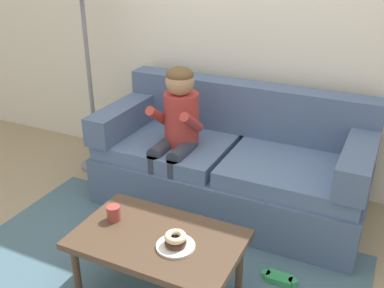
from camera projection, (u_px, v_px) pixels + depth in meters
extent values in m
plane|color=#9E896B|center=(165.00, 259.00, 2.96)|extent=(10.00, 10.00, 0.00)
cube|color=silver|center=(246.00, 12.00, 3.52)|extent=(8.00, 0.10, 2.80)
cube|color=#476675|center=(145.00, 283.00, 2.76)|extent=(2.53, 1.74, 0.01)
cube|color=slate|center=(229.00, 184.00, 3.48)|extent=(2.01, 0.90, 0.38)
cube|color=slate|center=(168.00, 146.00, 3.54)|extent=(0.97, 0.74, 0.12)
cube|color=slate|center=(294.00, 172.00, 3.14)|extent=(0.97, 0.74, 0.12)
cube|color=slate|center=(247.00, 108.00, 3.56)|extent=(2.01, 0.20, 0.40)
cube|color=slate|center=(127.00, 115.00, 3.66)|extent=(0.20, 0.90, 0.22)
cube|color=slate|center=(359.00, 159.00, 2.95)|extent=(0.20, 0.90, 0.22)
cube|color=#4C3828|center=(158.00, 240.00, 2.48)|extent=(0.93, 0.58, 0.04)
cylinder|color=#4C3828|center=(77.00, 275.00, 2.54)|extent=(0.04, 0.04, 0.40)
cylinder|color=#4C3828|center=(122.00, 231.00, 2.92)|extent=(0.04, 0.04, 0.40)
cylinder|color=#4C3828|center=(239.00, 267.00, 2.60)|extent=(0.04, 0.04, 0.40)
cylinder|color=#AD3833|center=(182.00, 119.00, 3.35)|extent=(0.26, 0.26, 0.40)
sphere|color=tan|center=(180.00, 81.00, 3.21)|extent=(0.21, 0.21, 0.21)
ellipsoid|color=brown|center=(180.00, 75.00, 3.19)|extent=(0.20, 0.20, 0.12)
cylinder|color=#333847|center=(163.00, 148.00, 3.34)|extent=(0.11, 0.30, 0.11)
cylinder|color=#333847|center=(154.00, 184.00, 3.31)|extent=(0.09, 0.09, 0.44)
cube|color=black|center=(152.00, 215.00, 3.38)|extent=(0.10, 0.20, 0.06)
cylinder|color=#AD3833|center=(159.00, 116.00, 3.30)|extent=(0.07, 0.29, 0.23)
cylinder|color=#333847|center=(182.00, 152.00, 3.27)|extent=(0.11, 0.30, 0.11)
cylinder|color=#333847|center=(173.00, 188.00, 3.25)|extent=(0.09, 0.09, 0.44)
cube|color=black|center=(171.00, 221.00, 3.31)|extent=(0.10, 0.20, 0.06)
cylinder|color=#AD3833|center=(192.00, 122.00, 3.19)|extent=(0.07, 0.29, 0.23)
cylinder|color=white|center=(176.00, 246.00, 2.39)|extent=(0.21, 0.21, 0.01)
torus|color=#422619|center=(176.00, 242.00, 2.38)|extent=(0.14, 0.14, 0.04)
torus|color=beige|center=(175.00, 237.00, 2.36)|extent=(0.15, 0.15, 0.04)
cylinder|color=#993D38|center=(114.00, 213.00, 2.60)|extent=(0.08, 0.08, 0.09)
cube|color=#339E56|center=(279.00, 279.00, 2.76)|extent=(0.16, 0.09, 0.05)
cylinder|color=#339E56|center=(266.00, 275.00, 2.79)|extent=(0.06, 0.06, 0.05)
cylinder|color=#339E56|center=(293.00, 283.00, 2.72)|extent=(0.06, 0.06, 0.05)
cylinder|color=slate|center=(98.00, 165.00, 4.16)|extent=(0.30, 0.30, 0.03)
cylinder|color=slate|center=(90.00, 79.00, 3.81)|extent=(0.04, 0.04, 1.61)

